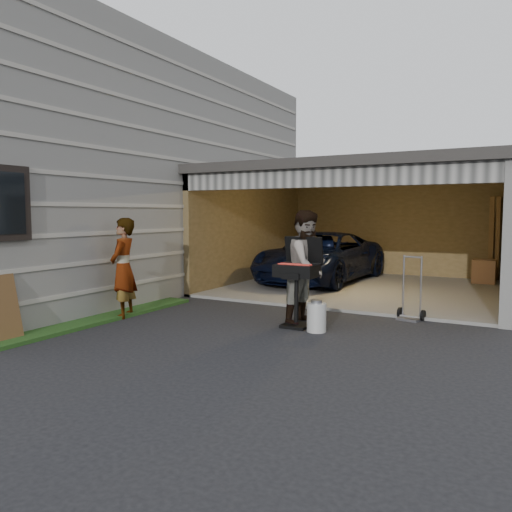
# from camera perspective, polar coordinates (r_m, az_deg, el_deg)

# --- Properties ---
(ground) EXTENTS (80.00, 80.00, 0.00)m
(ground) POSITION_cam_1_polar(r_m,az_deg,el_deg) (7.03, -9.11, -10.47)
(ground) COLOR black
(ground) RESTS_ON ground
(house) EXTENTS (7.00, 11.00, 5.50)m
(house) POSITION_cam_1_polar(r_m,az_deg,el_deg) (13.84, -18.88, 8.39)
(house) COLOR #474744
(house) RESTS_ON ground
(groundcover_strip) EXTENTS (0.50, 8.00, 0.06)m
(groundcover_strip) POSITION_cam_1_polar(r_m,az_deg,el_deg) (7.97, -26.79, -8.87)
(groundcover_strip) COLOR #193814
(groundcover_strip) RESTS_ON ground
(garage) EXTENTS (6.80, 6.30, 2.90)m
(garage) POSITION_cam_1_polar(r_m,az_deg,el_deg) (12.60, 13.08, 4.88)
(garage) COLOR #605E59
(garage) RESTS_ON ground
(minivan) EXTENTS (2.34, 4.73, 1.29)m
(minivan) POSITION_cam_1_polar(r_m,az_deg,el_deg) (13.19, 7.39, -0.35)
(minivan) COLOR black
(minivan) RESTS_ON ground
(woman) EXTENTS (0.63, 0.76, 1.77)m
(woman) POSITION_cam_1_polar(r_m,az_deg,el_deg) (9.13, -14.93, -1.33)
(woman) COLOR #C6DFF9
(woman) RESTS_ON ground
(man) EXTENTS (0.86, 1.03, 1.91)m
(man) POSITION_cam_1_polar(r_m,az_deg,el_deg) (8.44, 5.93, -1.24)
(man) COLOR #44261A
(man) RESTS_ON ground
(bbq_grill) EXTENTS (0.66, 0.58, 1.47)m
(bbq_grill) POSITION_cam_1_polar(r_m,az_deg,el_deg) (8.13, 4.77, -2.06)
(bbq_grill) COLOR black
(bbq_grill) RESTS_ON ground
(propane_tank) EXTENTS (0.39, 0.39, 0.45)m
(propane_tank) POSITION_cam_1_polar(r_m,az_deg,el_deg) (7.92, 6.94, -6.98)
(propane_tank) COLOR #B9B9B4
(propane_tank) RESTS_ON ground
(hand_truck) EXTENTS (0.48, 0.40, 1.12)m
(hand_truck) POSITION_cam_1_polar(r_m,az_deg,el_deg) (9.14, 17.23, -5.64)
(hand_truck) COLOR gray
(hand_truck) RESTS_ON ground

